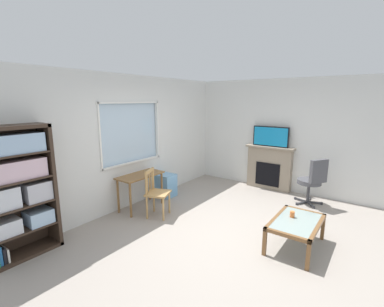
# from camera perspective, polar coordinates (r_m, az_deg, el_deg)

# --- Properties ---
(ground) EXTENTS (6.53, 5.52, 0.02)m
(ground) POSITION_cam_1_polar(r_m,az_deg,el_deg) (4.58, 6.95, -16.98)
(ground) COLOR #9E9389
(wall_back_with_window) EXTENTS (5.53, 0.15, 2.66)m
(wall_back_with_window) POSITION_cam_1_polar(r_m,az_deg,el_deg) (5.55, -13.55, 2.26)
(wall_back_with_window) COLOR silver
(wall_back_with_window) RESTS_ON ground
(wall_right) EXTENTS (0.12, 4.72, 2.66)m
(wall_right) POSITION_cam_1_polar(r_m,az_deg,el_deg) (6.70, 19.16, 3.67)
(wall_right) COLOR silver
(wall_right) RESTS_ON ground
(bookshelf) EXTENTS (0.90, 0.38, 1.85)m
(bookshelf) POSITION_cam_1_polar(r_m,az_deg,el_deg) (4.33, -33.52, -6.09)
(bookshelf) COLOR #38281E
(bookshelf) RESTS_ON ground
(desk_under_window) EXTENTS (0.96, 0.45, 0.70)m
(desk_under_window) POSITION_cam_1_polar(r_m,az_deg,el_deg) (5.43, -11.04, -5.64)
(desk_under_window) COLOR brown
(desk_under_window) RESTS_ON ground
(wooden_chair) EXTENTS (0.54, 0.53, 0.90)m
(wooden_chair) POSITION_cam_1_polar(r_m,az_deg,el_deg) (5.06, -7.70, -8.30)
(wooden_chair) COLOR tan
(wooden_chair) RESTS_ON ground
(plastic_drawer_unit) EXTENTS (0.35, 0.40, 0.51)m
(plastic_drawer_unit) POSITION_cam_1_polar(r_m,az_deg,el_deg) (6.11, -5.66, -6.79)
(plastic_drawer_unit) COLOR #72ADDB
(plastic_drawer_unit) RESTS_ON ground
(fireplace) EXTENTS (0.26, 1.17, 1.06)m
(fireplace) POSITION_cam_1_polar(r_m,az_deg,el_deg) (6.78, 16.26, -2.90)
(fireplace) COLOR gray
(fireplace) RESTS_ON ground
(tv) EXTENTS (0.06, 0.86, 0.48)m
(tv) POSITION_cam_1_polar(r_m,az_deg,el_deg) (6.62, 16.58, 3.53)
(tv) COLOR black
(tv) RESTS_ON fireplace
(office_chair) EXTENTS (0.62, 0.62, 1.00)m
(office_chair) POSITION_cam_1_polar(r_m,az_deg,el_deg) (6.03, 24.53, -5.08)
(office_chair) COLOR #4C4C51
(office_chair) RESTS_ON ground
(coffee_table) EXTENTS (1.01, 0.63, 0.42)m
(coffee_table) POSITION_cam_1_polar(r_m,az_deg,el_deg) (4.33, 21.51, -13.98)
(coffee_table) COLOR #8C9E99
(coffee_table) RESTS_ON ground
(sippy_cup) EXTENTS (0.07, 0.07, 0.09)m
(sippy_cup) POSITION_cam_1_polar(r_m,az_deg,el_deg) (4.38, 20.77, -12.13)
(sippy_cup) COLOR orange
(sippy_cup) RESTS_ON coffee_table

